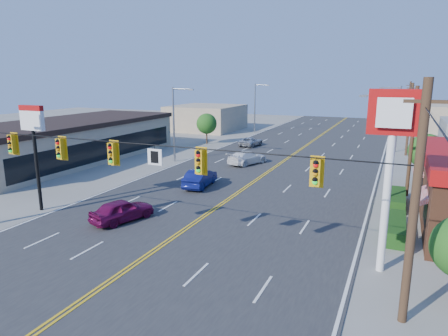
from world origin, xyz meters
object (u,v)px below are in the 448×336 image
at_px(signal_span, 132,167).
at_px(kfc_pylon, 391,145).
at_px(car_blue, 200,179).
at_px(car_white, 247,158).
at_px(pizza_hut_sign, 34,136).
at_px(car_magenta, 122,211).
at_px(car_silver, 251,142).

relative_size(signal_span, kfc_pylon, 2.86).
xyz_separation_m(kfc_pylon, car_blue, (-14.61, 9.72, -5.30)).
height_order(kfc_pylon, car_white, kfc_pylon).
distance_m(pizza_hut_sign, car_magenta, 8.01).
bearing_deg(car_white, pizza_hut_sign, 88.99).
bearing_deg(car_silver, car_white, 114.86).
bearing_deg(signal_span, pizza_hut_sign, 159.81).
height_order(car_blue, car_silver, car_blue).
height_order(kfc_pylon, car_silver, kfc_pylon).
distance_m(signal_span, car_white, 24.20).
relative_size(pizza_hut_sign, car_white, 1.42).
height_order(pizza_hut_sign, car_silver, pizza_hut_sign).
bearing_deg(car_blue, signal_span, 97.46).
bearing_deg(car_magenta, pizza_hut_sign, 21.46).
bearing_deg(car_white, signal_span, 118.08).
height_order(signal_span, pizza_hut_sign, signal_span).
height_order(signal_span, car_silver, signal_span).
distance_m(car_magenta, car_blue, 9.35).
height_order(car_blue, car_white, car_blue).
relative_size(car_magenta, car_white, 0.86).
xyz_separation_m(kfc_pylon, car_white, (-14.14, 19.64, -5.34)).
relative_size(car_magenta, car_blue, 0.92).
xyz_separation_m(signal_span, car_magenta, (-4.24, 4.40, -4.18)).
distance_m(car_magenta, car_white, 19.28).
bearing_deg(car_silver, signal_span, 107.51).
height_order(car_magenta, car_blue, car_blue).
bearing_deg(car_magenta, car_white, -75.60).
relative_size(signal_span, car_magenta, 5.86).
bearing_deg(signal_span, car_magenta, 133.99).
relative_size(car_white, car_silver, 1.15).
xyz_separation_m(car_magenta, car_blue, (0.75, 9.32, 0.03)).
bearing_deg(kfc_pylon, car_white, 125.76).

